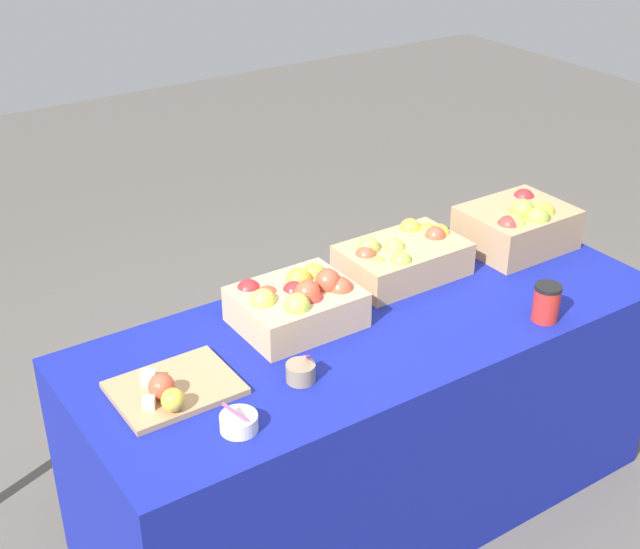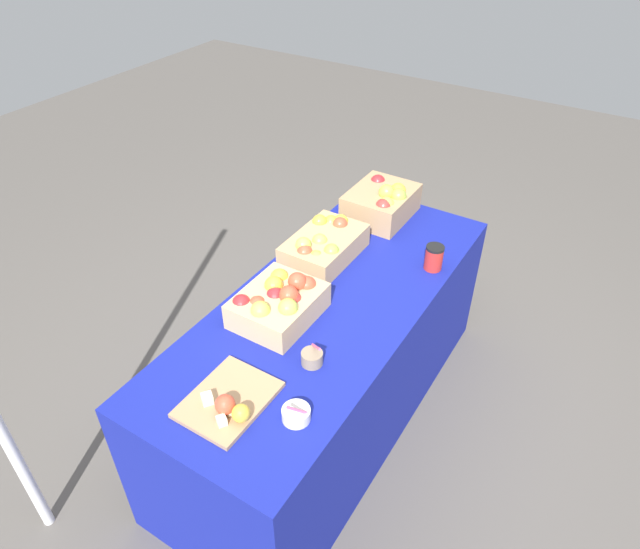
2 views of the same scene
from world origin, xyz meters
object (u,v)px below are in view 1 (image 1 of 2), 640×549
at_px(cutting_board_front, 171,389).
at_px(sample_bowl_mid, 239,422).
at_px(apple_crate_middle, 403,257).
at_px(apple_crate_left, 518,225).
at_px(coffee_cup, 546,303).
at_px(apple_crate_right, 297,302).
at_px(sample_bowl_near, 301,372).

bearing_deg(cutting_board_front, sample_bowl_mid, -70.60).
height_order(cutting_board_front, sample_bowl_mid, sample_bowl_mid).
height_order(apple_crate_middle, cutting_board_front, apple_crate_middle).
bearing_deg(sample_bowl_mid, apple_crate_middle, 25.95).
bearing_deg(apple_crate_left, sample_bowl_mid, -165.01).
xyz_separation_m(sample_bowl_mid, coffee_cup, (1.05, -0.05, 0.04)).
bearing_deg(apple_crate_right, coffee_cup, -32.21).
distance_m(cutting_board_front, sample_bowl_near, 0.36).
height_order(apple_crate_left, apple_crate_middle, apple_crate_left).
relative_size(apple_crate_right, cutting_board_front, 1.08).
relative_size(apple_crate_middle, sample_bowl_near, 3.69).
bearing_deg(sample_bowl_near, coffee_cup, -10.46).
height_order(sample_bowl_mid, coffee_cup, coffee_cup).
relative_size(apple_crate_middle, cutting_board_front, 1.25).
xyz_separation_m(apple_crate_right, sample_bowl_near, (-0.15, -0.26, -0.05)).
height_order(apple_crate_left, sample_bowl_near, apple_crate_left).
distance_m(apple_crate_middle, sample_bowl_near, 0.70).
relative_size(apple_crate_left, apple_crate_right, 1.03).
bearing_deg(cutting_board_front, apple_crate_right, 14.88).
bearing_deg(sample_bowl_mid, cutting_board_front, 109.40).
bearing_deg(cutting_board_front, apple_crate_left, 5.26).
bearing_deg(coffee_cup, apple_crate_middle, 111.30).
height_order(apple_crate_left, coffee_cup, apple_crate_left).
height_order(sample_bowl_near, coffee_cup, coffee_cup).
distance_m(apple_crate_left, sample_bowl_mid, 1.39).
xyz_separation_m(cutting_board_front, sample_bowl_near, (0.33, -0.13, 0.01)).
bearing_deg(sample_bowl_mid, apple_crate_right, 41.51).
distance_m(apple_crate_left, apple_crate_right, 0.94).
height_order(apple_crate_left, sample_bowl_mid, apple_crate_left).
height_order(apple_crate_middle, sample_bowl_mid, apple_crate_middle).
distance_m(sample_bowl_near, coffee_cup, 0.82).
height_order(apple_crate_right, cutting_board_front, apple_crate_right).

